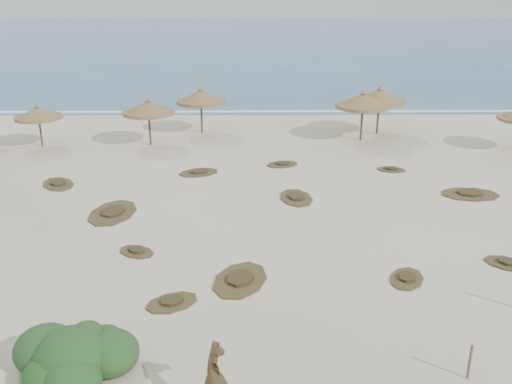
% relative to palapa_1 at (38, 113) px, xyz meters
% --- Properties ---
extents(ground, '(160.00, 160.00, 0.00)m').
position_rel_palapa_1_xyz_m(ground, '(12.30, -16.77, -2.06)').
color(ground, beige).
rests_on(ground, ground).
extents(ocean, '(200.00, 100.00, 0.01)m').
position_rel_palapa_1_xyz_m(ocean, '(12.30, 58.23, -2.06)').
color(ocean, '#2D5788').
rests_on(ocean, ground).
extents(foam_line, '(70.00, 0.60, 0.01)m').
position_rel_palapa_1_xyz_m(foam_line, '(12.30, 9.23, -2.06)').
color(foam_line, silver).
rests_on(foam_line, ground).
extents(palapa_1, '(2.85, 2.85, 2.65)m').
position_rel_palapa_1_xyz_m(palapa_1, '(0.00, 0.00, 0.00)').
color(palapa_1, brown).
rests_on(palapa_1, ground).
extents(palapa_2, '(3.57, 3.57, 2.96)m').
position_rel_palapa_1_xyz_m(palapa_2, '(6.57, 0.30, 0.23)').
color(palapa_2, brown).
rests_on(palapa_2, ground).
extents(palapa_3, '(4.13, 4.13, 3.07)m').
position_rel_palapa_1_xyz_m(palapa_3, '(9.53, 3.12, 0.32)').
color(palapa_3, brown).
rests_on(palapa_3, ground).
extents(palapa_4, '(4.10, 4.10, 3.18)m').
position_rel_palapa_1_xyz_m(palapa_4, '(21.11, 2.79, 0.41)').
color(palapa_4, brown).
rests_on(palapa_4, ground).
extents(palapa_5, '(3.66, 3.66, 3.21)m').
position_rel_palapa_1_xyz_m(palapa_5, '(19.75, 1.25, 0.43)').
color(palapa_5, brown).
rests_on(palapa_5, ground).
extents(fence_post_near, '(0.08, 0.08, 1.02)m').
position_rel_palapa_1_xyz_m(fence_post_near, '(18.39, -21.62, -1.55)').
color(fence_post_near, '#665A4C').
rests_on(fence_post_near, ground).
extents(bush, '(3.35, 2.95, 1.50)m').
position_rel_palapa_1_xyz_m(bush, '(8.09, -21.33, -1.57)').
color(bush, '#274E21').
rests_on(bush, ground).
extents(scrub_1, '(2.39, 3.28, 0.16)m').
position_rel_palapa_1_xyz_m(scrub_1, '(6.66, -10.54, -2.01)').
color(scrub_1, '#4E3F22').
rests_on(scrub_1, ground).
extents(scrub_2, '(1.78, 1.61, 0.16)m').
position_rel_palapa_1_xyz_m(scrub_2, '(8.41, -14.34, -2.01)').
color(scrub_2, '#4E3F22').
rests_on(scrub_2, ground).
extents(scrub_3, '(1.84, 2.52, 0.16)m').
position_rel_palapa_1_xyz_m(scrub_3, '(14.88, -8.83, -2.01)').
color(scrub_3, '#4E3F22').
rests_on(scrub_3, ground).
extents(scrub_4, '(2.05, 1.84, 0.16)m').
position_rel_palapa_1_xyz_m(scrub_4, '(22.10, -15.43, -2.01)').
color(scrub_4, '#4E3F22').
rests_on(scrub_4, ground).
extents(scrub_5, '(2.84, 1.90, 0.16)m').
position_rel_palapa_1_xyz_m(scrub_5, '(23.23, -8.45, -2.01)').
color(scrub_5, '#4E3F22').
rests_on(scrub_5, ground).
extents(scrub_6, '(2.41, 2.65, 0.16)m').
position_rel_palapa_1_xyz_m(scrub_6, '(3.09, -6.83, -2.01)').
color(scrub_6, '#4E3F22').
rests_on(scrub_6, ground).
extents(scrub_7, '(2.10, 1.72, 0.16)m').
position_rel_palapa_1_xyz_m(scrub_7, '(14.51, -3.78, -2.01)').
color(scrub_7, '#4E3F22').
rests_on(scrub_7, ground).
extents(scrub_9, '(2.53, 3.12, 0.16)m').
position_rel_palapa_1_xyz_m(scrub_9, '(12.37, -16.50, -2.01)').
color(scrub_9, '#4E3F22').
rests_on(scrub_9, ground).
extents(scrub_10, '(1.71, 1.31, 0.16)m').
position_rel_palapa_1_xyz_m(scrub_10, '(20.31, -4.74, -2.01)').
color(scrub_10, '#4E3F22').
rests_on(scrub_10, ground).
extents(scrub_11, '(2.09, 1.87, 0.16)m').
position_rel_palapa_1_xyz_m(scrub_11, '(10.21, -17.93, -2.01)').
color(scrub_11, '#4E3F22').
rests_on(scrub_11, ground).
extents(scrub_12, '(1.75, 2.03, 0.16)m').
position_rel_palapa_1_xyz_m(scrub_12, '(18.12, -16.48, -2.01)').
color(scrub_12, '#4E3F22').
rests_on(scrub_12, ground).
extents(scrub_13, '(2.50, 2.09, 0.16)m').
position_rel_palapa_1_xyz_m(scrub_13, '(9.99, -5.13, -2.01)').
color(scrub_13, '#4E3F22').
rests_on(scrub_13, ground).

